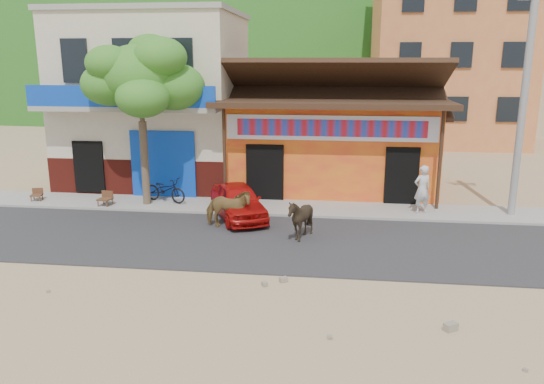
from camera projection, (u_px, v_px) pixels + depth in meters
The scene contains 16 objects.
ground at pixel (243, 274), 13.29m from camera, with size 120.00×120.00×0.00m, color #9E825B.
road at pixel (258, 241), 15.69m from camera, with size 60.00×5.00×0.04m, color #28282B.
sidewalk at pixel (272, 208), 19.05m from camera, with size 60.00×2.00×0.12m, color gray.
dance_club at pixel (331, 144), 22.25m from camera, with size 8.00×6.00×3.60m, color orange.
cafe_building at pixel (157, 101), 22.73m from camera, with size 7.00×6.00×7.00m, color beige.
apartment_front at pixel (446, 47), 33.87m from camera, with size 9.00×9.00×12.00m, color #CC723F.
hillside at pixel (326, 12), 77.78m from camera, with size 100.00×40.00×24.00m, color #194C14.
tree at pixel (142, 121), 18.67m from camera, with size 3.00×3.00×6.00m, color #2D721E, non-canonical shape.
utility_pole at pixel (524, 95), 17.09m from camera, with size 0.24×0.24×8.00m, color gray.
cow_tan at pixel (228, 209), 16.68m from camera, with size 0.68×1.50×1.26m, color olive.
cow_dark at pixel (300, 219), 15.62m from camera, with size 1.03×1.16×1.28m, color black.
red_car at pixel (238, 201), 17.77m from camera, with size 1.39×3.44×1.17m, color #B50F0C.
scooter at pixel (165, 190), 19.52m from camera, with size 0.61×1.75×0.92m, color black.
pedestrian at pixel (422, 189), 18.00m from camera, with size 0.61×0.40×1.67m, color silver.
cafe_chair_left at pixel (36, 190), 19.72m from camera, with size 0.39×0.39×0.83m, color #4B2C19, non-canonical shape.
cafe_chair_right at pixel (104, 193), 19.00m from camera, with size 0.45×0.45×0.96m, color #492A18, non-canonical shape.
Camera 1 is at (2.25, -12.21, 5.23)m, focal length 35.00 mm.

